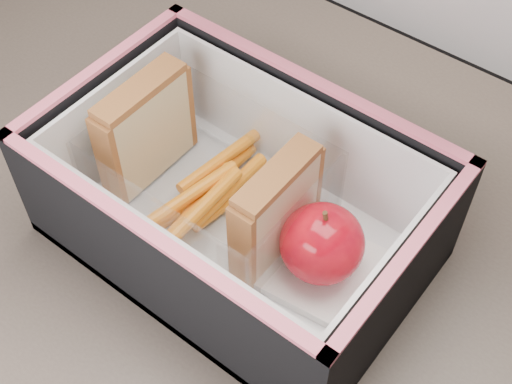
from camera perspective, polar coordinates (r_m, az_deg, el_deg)
kitchen_table at (r=0.71m, az=-0.42°, el=-5.44°), size 1.20×0.80×0.75m
lunch_bag at (r=0.56m, az=-1.11°, el=0.23°), size 0.30×0.30×0.28m
plastic_tub at (r=0.59m, az=-3.78°, el=1.05°), size 0.18×0.13×0.07m
sandwich_left at (r=0.61m, az=-8.80°, el=4.97°), size 0.02×0.09×0.10m
sandwich_right at (r=0.55m, az=1.63°, el=-1.51°), size 0.02×0.08×0.09m
carrot_sticks at (r=0.60m, az=-3.82°, el=-0.06°), size 0.05×0.16×0.03m
paper_napkin at (r=0.58m, az=5.32°, el=-6.23°), size 0.09×0.09×0.01m
red_apple at (r=0.55m, az=5.30°, el=-4.11°), size 0.08×0.08×0.07m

